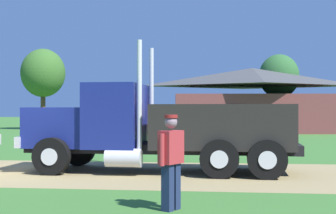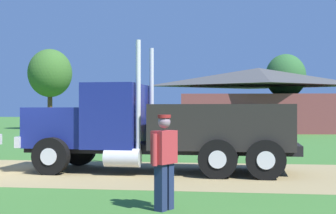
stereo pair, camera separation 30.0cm
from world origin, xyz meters
name	(u,v)px [view 2 (the right image)]	position (x,y,z in m)	size (l,w,h in m)	color
ground_plane	(25,171)	(0.00, 0.00, 0.00)	(200.00, 200.00, 0.00)	#3A6D2C
dirt_track	(25,171)	(0.00, 0.00, 0.00)	(120.00, 5.88, 0.01)	#988355
truck_foreground_white	(160,128)	(4.02, 0.42, 1.28)	(8.13, 2.92, 3.78)	black
visitor_walking_mid	(164,157)	(4.93, -5.02, 0.97)	(0.46, 0.62, 1.75)	#B22D33
shed_building	(258,101)	(8.13, 26.71, 2.56)	(14.01, 9.42, 5.24)	brown
tree_mid	(50,73)	(-10.75, 29.46, 5.17)	(4.05, 4.05, 7.43)	#513823
tree_right	(286,77)	(10.50, 28.72, 4.64)	(3.41, 3.41, 6.56)	#513823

